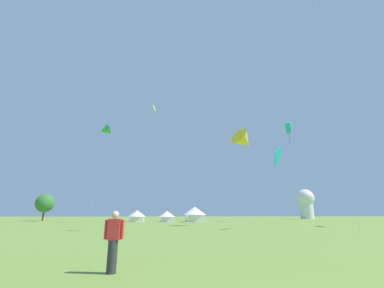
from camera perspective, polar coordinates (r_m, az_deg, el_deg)
kite_green_delta at (r=63.02m, az=-18.69°, el=2.86°), size 3.51×3.57×21.79m
kite_cyan_diamond at (r=32.07m, az=18.44°, el=-2.48°), size 2.25×2.79×9.49m
kite_yellow_delta at (r=40.94m, az=11.34°, el=0.71°), size 4.64×4.37×14.55m
kite_lime_diamond at (r=56.31m, az=-8.32°, el=7.12°), size 0.63×2.64×24.52m
kite_cyan_box at (r=65.12m, az=20.45°, el=3.43°), size 2.17×2.42×22.72m
person_spectator at (r=8.42m, az=-16.94°, el=-19.93°), size 0.57×0.28×1.73m
festival_tent_right at (r=60.13m, az=-12.03°, el=-15.13°), size 3.82×3.82×2.48m
festival_tent_left at (r=59.84m, az=-5.55°, el=-15.45°), size 3.61×3.61×2.35m
festival_tent_center at (r=60.22m, az=0.59°, el=-15.02°), size 5.06×5.06×3.29m
observatory_dome at (r=108.69m, az=23.76°, el=-11.65°), size 6.40×6.40×10.80m
tree_distant_left at (r=79.43m, az=-29.65°, el=-11.26°), size 4.62×4.62×6.75m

